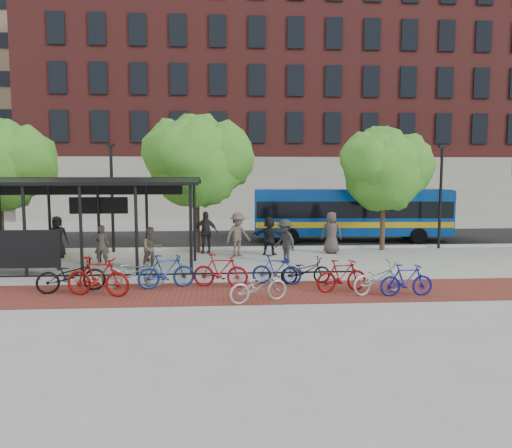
{
  "coord_description": "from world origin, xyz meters",
  "views": [
    {
      "loc": [
        -1.91,
        -20.38,
        3.77
      ],
      "look_at": [
        -0.39,
        0.6,
        1.6
      ],
      "focal_mm": 35.0,
      "sensor_mm": 36.0,
      "label": 1
    }
  ],
  "objects": [
    {
      "name": "bus",
      "position": [
        5.28,
        6.51,
        1.65
      ],
      "size": [
        10.74,
        3.06,
        2.87
      ],
      "rotation": [
        0.0,
        0.0,
        -0.07
      ],
      "color": "#073991",
      "rests_on": "ground"
    },
    {
      "name": "bike_3",
      "position": [
        -3.68,
        -4.18,
        0.56
      ],
      "size": [
        1.94,
        1.02,
        1.12
      ],
      "primitive_type": "imported",
      "rotation": [
        0.0,
        0.0,
        1.85
      ],
      "color": "navy",
      "rests_on": "ground"
    },
    {
      "name": "brick_strip",
      "position": [
        -2.0,
        -5.0,
        0.0
      ],
      "size": [
        24.0,
        3.0,
        0.01
      ],
      "primitive_type": "cube",
      "color": "maroon",
      "rests_on": "ground"
    },
    {
      "name": "lamp_post_right",
      "position": [
        9.0,
        3.6,
        2.75
      ],
      "size": [
        0.35,
        0.2,
        5.12
      ],
      "color": "black",
      "rests_on": "ground"
    },
    {
      "name": "bike_2",
      "position": [
        -4.77,
        -4.05,
        0.54
      ],
      "size": [
        2.09,
        0.84,
        1.08
      ],
      "primitive_type": "imported",
      "rotation": [
        0.0,
        0.0,
        1.63
      ],
      "color": "#98979A",
      "rests_on": "ground"
    },
    {
      "name": "bike_10",
      "position": [
        3.0,
        -5.42,
        0.51
      ],
      "size": [
        2.05,
        1.36,
        1.02
      ],
      "primitive_type": "imported",
      "rotation": [
        0.0,
        0.0,
        1.96
      ],
      "color": "#A8A8AA",
      "rests_on": "ground"
    },
    {
      "name": "bus_shelter",
      "position": [
        -8.13,
        -0.48,
        3.0
      ],
      "size": [
        10.6,
        3.07,
        3.6
      ],
      "color": "black",
      "rests_on": "ground"
    },
    {
      "name": "bike_7",
      "position": [
        -0.01,
        -3.88,
        0.5
      ],
      "size": [
        1.73,
        0.8,
        1.01
      ],
      "primitive_type": "imported",
      "rotation": [
        0.0,
        0.0,
        1.37
      ],
      "color": "navy",
      "rests_on": "ground"
    },
    {
      "name": "bike_1",
      "position": [
        -5.65,
        -5.12,
        0.61
      ],
      "size": [
        2.12,
        1.06,
        1.23
      ],
      "primitive_type": "imported",
      "rotation": [
        0.0,
        0.0,
        1.33
      ],
      "color": "maroon",
      "rests_on": "ground"
    },
    {
      "name": "bike_6",
      "position": [
        -0.81,
        -6.15,
        0.48
      ],
      "size": [
        1.93,
        1.25,
        0.96
      ],
      "primitive_type": "imported",
      "rotation": [
        0.0,
        0.0,
        1.94
      ],
      "color": "#9C9C9E",
      "rests_on": "ground"
    },
    {
      "name": "bike_9",
      "position": [
        1.93,
        -5.05,
        0.52
      ],
      "size": [
        1.79,
        0.88,
        1.04
      ],
      "primitive_type": "imported",
      "rotation": [
        0.0,
        0.0,
        1.81
      ],
      "color": "maroon",
      "rests_on": "ground"
    },
    {
      "name": "lamp_post_left",
      "position": [
        -7.0,
        3.6,
        2.75
      ],
      "size": [
        0.35,
        0.2,
        5.12
      ],
      "color": "black",
      "rests_on": "ground"
    },
    {
      "name": "bike_rack_rail",
      "position": [
        -3.3,
        -4.1,
        0.0
      ],
      "size": [
        12.0,
        0.05,
        0.95
      ],
      "primitive_type": "cube",
      "color": "black",
      "rests_on": "ground"
    },
    {
      "name": "pedestrian_8",
      "position": [
        -4.58,
        -1.04,
        0.84
      ],
      "size": [
        1.02,
        0.94,
        1.69
      ],
      "primitive_type": "imported",
      "rotation": [
        0.0,
        0.0,
        0.47
      ],
      "color": "brown",
      "rests_on": "ground"
    },
    {
      "name": "tree_b",
      "position": [
        -2.9,
        3.35,
        4.46
      ],
      "size": [
        5.15,
        4.2,
        6.47
      ],
      "color": "#382619",
      "rests_on": "ground"
    },
    {
      "name": "building_tower",
      "position": [
        -16.0,
        40.0,
        15.0
      ],
      "size": [
        22.0,
        22.0,
        30.0
      ],
      "primitive_type": "cube",
      "color": "#7A664C",
      "rests_on": "ground"
    },
    {
      "name": "ground",
      "position": [
        0.0,
        0.0,
        0.0
      ],
      "size": [
        160.0,
        160.0,
        0.0
      ],
      "primitive_type": "plane",
      "color": "#9E9E99",
      "rests_on": "ground"
    },
    {
      "name": "tree_a",
      "position": [
        -11.91,
        3.35,
        4.24
      ],
      "size": [
        4.9,
        4.0,
        6.18
      ],
      "color": "#382619",
      "rests_on": "ground"
    },
    {
      "name": "pedestrian_4",
      "position": [
        -2.6,
        2.99,
        0.98
      ],
      "size": [
        1.2,
        0.6,
        1.97
      ],
      "primitive_type": "imported",
      "rotation": [
        0.0,
        0.0,
        6.18
      ],
      "color": "#2B2B2B",
      "rests_on": "ground"
    },
    {
      "name": "pedestrian_3",
      "position": [
        -1.11,
        2.0,
        0.98
      ],
      "size": [
        1.46,
        1.3,
        1.97
      ],
      "primitive_type": "imported",
      "rotation": [
        0.0,
        0.0,
        0.57
      ],
      "color": "brown",
      "rests_on": "ground"
    },
    {
      "name": "pedestrian_5",
      "position": [
        0.34,
        2.22,
        0.88
      ],
      "size": [
        1.71,
        0.97,
        1.76
      ],
      "primitive_type": "imported",
      "rotation": [
        0.0,
        0.0,
        2.85
      ],
      "color": "black",
      "rests_on": "ground"
    },
    {
      "name": "tree_c",
      "position": [
        6.09,
        3.35,
        4.05
      ],
      "size": [
        4.66,
        3.8,
        5.92
      ],
      "color": "#382619",
      "rests_on": "ground"
    },
    {
      "name": "asphalt_street",
      "position": [
        0.0,
        8.0,
        0.01
      ],
      "size": [
        160.0,
        8.0,
        0.01
      ],
      "primitive_type": "cube",
      "color": "black",
      "rests_on": "ground"
    },
    {
      "name": "bike_5",
      "position": [
        -1.91,
        -4.16,
        0.56
      ],
      "size": [
        1.92,
        0.92,
        1.11
      ],
      "primitive_type": "imported",
      "rotation": [
        0.0,
        0.0,
        1.35
      ],
      "color": "maroon",
      "rests_on": "ground"
    },
    {
      "name": "pedestrian_1",
      "position": [
        -6.71,
        0.03,
        0.84
      ],
      "size": [
        0.62,
        0.42,
        1.67
      ],
      "primitive_type": "imported",
      "rotation": [
        0.0,
        0.0,
        3.17
      ],
      "color": "#433936",
      "rests_on": "ground"
    },
    {
      "name": "pedestrian_6",
      "position": [
        3.29,
        2.47,
        0.98
      ],
      "size": [
        1.04,
        0.76,
        1.96
      ],
      "primitive_type": "imported",
      "rotation": [
        0.0,
        0.0,
        2.99
      ],
      "color": "#423934",
      "rests_on": "ground"
    },
    {
      "name": "pedestrian_0",
      "position": [
        -9.12,
        2.1,
        0.93
      ],
      "size": [
        1.08,
        0.92,
        1.87
      ],
      "primitive_type": "imported",
      "rotation": [
        0.0,
        0.0,
        0.44
      ],
      "color": "black",
      "rests_on": "ground"
    },
    {
      "name": "bike_0",
      "position": [
        -6.62,
        -4.51,
        0.55
      ],
      "size": [
        2.22,
        1.35,
        1.1
      ],
      "primitive_type": "imported",
      "rotation": [
        0.0,
        0.0,
        1.89
      ],
      "color": "black",
      "rests_on": "ground"
    },
    {
      "name": "pedestrian_9",
      "position": [
        0.79,
        0.11,
        0.91
      ],
      "size": [
        1.19,
        1.36,
        1.83
      ],
      "primitive_type": "imported",
      "rotation": [
        0.0,
        0.0,
        5.25
      ],
      "color": "#292929",
      "rests_on": "ground"
    },
    {
      "name": "curb",
      "position": [
        0.0,
        4.0,
        0.06
      ],
      "size": [
        160.0,
        0.25,
        0.12
      ],
      "primitive_type": "cube",
      "color": "#B7B7B2",
      "rests_on": "ground"
    },
    {
      "name": "building_brick",
      "position": [
        10.0,
        26.0,
        10.0
      ],
      "size": [
        55.0,
        14.0,
        20.0
      ],
      "primitive_type": "cube",
      "color": "maroon",
      "rests_on": "ground"
    },
    {
      "name": "bike_8",
      "position": [
        0.97,
        -3.84,
        0.46
      ],
      "size": [
        1.79,
        0.78,
        0.91
      ],
      "primitive_type": "imported",
      "rotation": [
        0.0,
        0.0,
        1.67
      ],
      "color": "black",
      "rests_on": "ground"
    },
    {
      "name": "bike_11",
      "position": [
        3.76,
        -5.77,
        0.5
      ],
      "size": [
        1.66,
        0.5,
        0.99
      ],
      "primitive_type": "imported",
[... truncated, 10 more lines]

